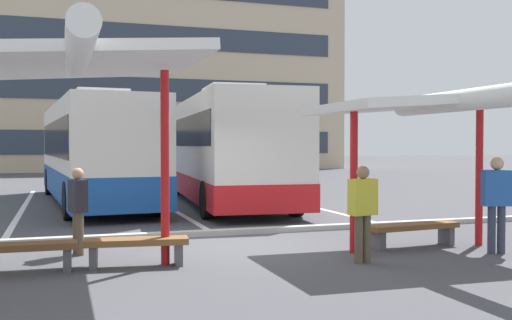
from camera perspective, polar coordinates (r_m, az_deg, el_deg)
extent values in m
plane|color=#47474C|center=(11.52, -2.04, -8.21)|extent=(160.00, 160.00, 0.00)
cube|color=#C6B293|center=(49.61, -14.55, 8.10)|extent=(37.38, 11.22, 15.40)
cube|color=#2D3847|center=(43.65, -14.03, 1.67)|extent=(34.39, 0.08, 1.69)
cube|color=#2D3847|center=(43.83, -14.07, 6.71)|extent=(34.39, 0.08, 1.69)
cube|color=#2D3847|center=(44.35, -14.10, 11.67)|extent=(34.39, 0.08, 1.69)
cube|color=silver|center=(20.25, -15.29, 0.89)|extent=(3.36, 11.73, 2.95)
cube|color=#194C9E|center=(20.29, -15.27, -2.03)|extent=(3.41, 11.77, 0.88)
cube|color=black|center=(20.25, -15.30, 1.93)|extent=(3.32, 10.81, 1.12)
cube|color=black|center=(25.97, -16.89, 1.78)|extent=(2.20, 0.25, 1.77)
cube|color=silver|center=(18.87, -14.78, 5.88)|extent=(1.66, 2.31, 0.36)
cylinder|color=black|center=(24.36, -19.20, -1.99)|extent=(0.37, 1.02, 1.00)
cylinder|color=black|center=(24.60, -13.84, -1.92)|extent=(0.37, 1.02, 1.00)
cylinder|color=black|center=(16.03, -17.47, -3.74)|extent=(0.37, 1.02, 1.00)
cylinder|color=black|center=(16.39, -9.42, -3.58)|extent=(0.37, 1.02, 1.00)
cube|color=silver|center=(19.57, -3.09, 1.13)|extent=(3.39, 11.24, 3.09)
cube|color=red|center=(19.61, -3.08, -2.36)|extent=(3.43, 11.29, 0.70)
cube|color=black|center=(19.57, -3.09, 2.71)|extent=(3.36, 10.36, 0.91)
cube|color=black|center=(25.00, -5.49, 2.05)|extent=(2.28, 0.25, 1.86)
cube|color=silver|center=(18.28, -2.27, 6.52)|extent=(1.71, 2.31, 0.36)
cylinder|color=black|center=(23.34, -7.81, -2.07)|extent=(0.37, 1.02, 1.00)
cylinder|color=black|center=(23.71, -2.05, -2.00)|extent=(0.37, 1.02, 1.00)
cylinder|color=black|center=(15.54, -4.66, -3.84)|extent=(0.37, 1.02, 1.00)
cylinder|color=black|center=(16.10, 3.79, -3.65)|extent=(0.37, 1.02, 1.00)
cube|color=white|center=(19.48, -21.44, -4.33)|extent=(0.16, 14.00, 0.01)
cube|color=white|center=(19.70, -8.89, -4.18)|extent=(0.16, 14.00, 0.01)
cube|color=white|center=(20.82, 2.83, -3.86)|extent=(0.16, 14.00, 0.01)
cylinder|color=red|center=(9.69, -8.73, -0.73)|extent=(0.14, 0.14, 3.14)
cube|color=white|center=(9.64, -16.88, 9.02)|extent=(3.73, 3.26, 0.39)
cylinder|color=white|center=(8.17, -16.64, 10.19)|extent=(0.36, 3.72, 0.36)
cube|color=brown|center=(9.73, -22.11, -7.73)|extent=(1.81, 0.48, 0.10)
cube|color=#4C4C51|center=(9.72, -17.64, -9.05)|extent=(0.13, 0.34, 0.35)
cube|color=brown|center=(9.72, -11.39, -7.67)|extent=(1.66, 0.61, 0.10)
cube|color=#4C4C51|center=(9.78, -15.32, -8.97)|extent=(0.16, 0.35, 0.35)
cube|color=#4C4C51|center=(9.78, -7.44, -8.93)|extent=(0.16, 0.35, 0.35)
cylinder|color=red|center=(10.74, 9.36, -1.90)|extent=(0.14, 0.14, 2.62)
cylinder|color=red|center=(12.22, 20.62, -1.57)|extent=(0.14, 0.14, 2.62)
cube|color=white|center=(11.43, 15.40, 5.24)|extent=(3.69, 2.80, 0.40)
cylinder|color=white|center=(10.41, 19.23, 5.42)|extent=(0.36, 3.69, 0.36)
cube|color=brown|center=(11.66, 14.84, -6.16)|extent=(1.94, 0.62, 0.10)
cube|color=#4C4C51|center=(11.21, 11.62, -7.61)|extent=(0.15, 0.35, 0.35)
cube|color=#4C4C51|center=(12.20, 17.78, -6.91)|extent=(0.15, 0.35, 0.35)
cube|color=#ADADA8|center=(12.82, -3.76, -6.95)|extent=(44.00, 0.24, 0.12)
cylinder|color=brown|center=(10.01, 10.55, -7.42)|extent=(0.14, 0.14, 0.79)
cylinder|color=brown|center=(9.92, 9.82, -7.51)|extent=(0.14, 0.14, 0.79)
cube|color=gold|center=(9.88, 10.21, -3.51)|extent=(0.49, 0.29, 0.59)
sphere|color=#936B4C|center=(9.86, 10.22, -1.18)|extent=(0.21, 0.21, 0.21)
cylinder|color=brown|center=(11.05, -16.81, -6.70)|extent=(0.14, 0.14, 0.76)
cylinder|color=brown|center=(10.91, -16.56, -6.81)|extent=(0.14, 0.14, 0.76)
cube|color=#26262D|center=(10.91, -16.72, -3.30)|extent=(0.34, 0.49, 0.57)
sphere|color=tan|center=(10.88, -16.73, -1.26)|extent=(0.21, 0.21, 0.21)
cylinder|color=#33384C|center=(11.51, 22.46, -6.20)|extent=(0.14, 0.14, 0.85)
cylinder|color=#33384C|center=(11.44, 21.66, -6.23)|extent=(0.14, 0.14, 0.85)
cube|color=#2659A5|center=(11.40, 22.10, -2.50)|extent=(0.54, 0.35, 0.64)
sphere|color=tan|center=(11.38, 22.12, -0.32)|extent=(0.23, 0.23, 0.23)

